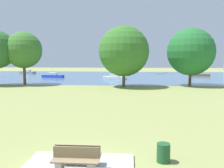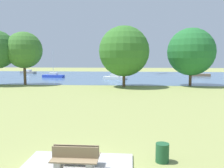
% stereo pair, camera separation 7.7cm
% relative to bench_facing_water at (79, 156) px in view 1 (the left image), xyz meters
% --- Properties ---
extents(ground_plane, '(160.00, 160.00, 0.00)m').
position_rel_bench_facing_water_xyz_m(ground_plane, '(0.00, 21.73, -0.47)').
color(ground_plane, '#8C9351').
extents(bench_facing_water, '(1.80, 0.48, 0.89)m').
position_rel_bench_facing_water_xyz_m(bench_facing_water, '(0.00, 0.00, 0.00)').
color(bench_facing_water, '#A19D8B').
rests_on(bench_facing_water, concrete_pad).
extents(bench_facing_inland, '(1.80, 0.48, 0.89)m').
position_rel_bench_facing_water_xyz_m(bench_facing_inland, '(0.00, -0.54, 0.00)').
color(bench_facing_inland, '#A19D8B').
rests_on(bench_facing_inland, concrete_pad).
extents(litter_bin, '(0.56, 0.56, 0.80)m').
position_rel_bench_facing_water_xyz_m(litter_bin, '(3.44, 0.78, -0.07)').
color(litter_bin, '#1E512D').
rests_on(litter_bin, ground).
extents(water_surface, '(140.00, 40.00, 0.02)m').
position_rel_bench_facing_water_xyz_m(water_surface, '(0.00, 49.73, -0.46)').
color(water_surface, '#4C6E92').
rests_on(water_surface, ground).
extents(sailboat_brown, '(4.94, 2.05, 7.94)m').
position_rel_bench_facing_water_xyz_m(sailboat_brown, '(18.44, 51.08, 0.01)').
color(sailboat_brown, brown).
rests_on(sailboat_brown, water_surface).
extents(sailboat_gray, '(5.03, 2.94, 6.87)m').
position_rel_bench_facing_water_xyz_m(sailboat_gray, '(-27.06, 58.54, -0.01)').
color(sailboat_gray, gray).
rests_on(sailboat_gray, water_surface).
extents(sailboat_white, '(5.03, 2.73, 6.08)m').
position_rel_bench_facing_water_xyz_m(sailboat_white, '(-1.16, 40.49, -0.02)').
color(sailboat_white, white).
rests_on(sailboat_white, water_surface).
extents(sailboat_blue, '(4.96, 2.15, 6.12)m').
position_rel_bench_facing_water_xyz_m(sailboat_blue, '(-15.27, 44.62, -0.02)').
color(sailboat_blue, blue).
rests_on(sailboat_blue, water_surface).
extents(tree_mid_shore, '(5.90, 5.90, 8.60)m').
position_rel_bench_facing_water_xyz_m(tree_mid_shore, '(-15.25, 29.77, 5.17)').
color(tree_mid_shore, brown).
rests_on(tree_mid_shore, ground).
extents(tree_west_near, '(7.58, 7.58, 9.17)m').
position_rel_bench_facing_water_xyz_m(tree_west_near, '(1.01, 27.99, 4.91)').
color(tree_west_near, brown).
rests_on(tree_west_near, ground).
extents(tree_east_near, '(7.39, 7.39, 9.02)m').
position_rel_bench_facing_water_xyz_m(tree_east_near, '(11.38, 30.19, 4.85)').
color(tree_east_near, brown).
rests_on(tree_east_near, ground).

